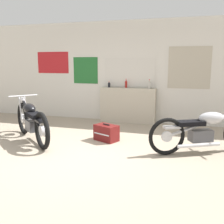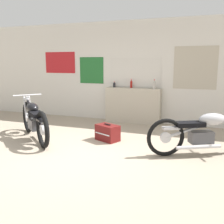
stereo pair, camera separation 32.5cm
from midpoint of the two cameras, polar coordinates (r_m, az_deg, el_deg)
name	(u,v)px [view 2 (the right image)]	position (r m, az deg, el deg)	size (l,w,h in m)	color
ground_plane	(75,154)	(4.89, -6.26, -9.20)	(24.00, 24.00, 0.00)	gray
wall_back	(126,72)	(7.48, 4.41, 8.70)	(10.00, 0.07, 2.80)	silver
sill_counter	(133,105)	(7.33, 5.84, 1.43)	(1.54, 0.28, 0.97)	#B7AD99
bottle_leftmost	(114,85)	(7.44, 1.77, 5.96)	(0.07, 0.07, 0.16)	black
bottle_left_center	(131,84)	(7.30, 5.48, 6.10)	(0.06, 0.06, 0.24)	maroon
bottle_center	(154,85)	(7.10, 10.51, 5.86)	(0.07, 0.07, 0.25)	#B7B2A8
motorcycle_black	(34,120)	(5.89, -15.06, -1.63)	(1.67, 1.41, 0.94)	black
motorcycle_silver	(205,131)	(5.10, 21.37, -3.97)	(1.96, 1.11, 0.89)	black
hard_case_darkred	(108,133)	(5.66, 0.67, -4.54)	(0.58, 0.48, 0.37)	maroon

